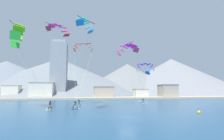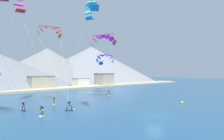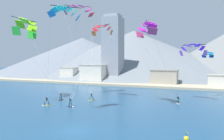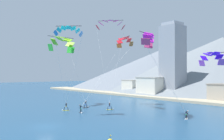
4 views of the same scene
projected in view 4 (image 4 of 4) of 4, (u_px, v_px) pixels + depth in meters
The scene contains 18 objects.
ground_plane at pixel (46, 127), 38.69m from camera, with size 400.00×400.00×0.00m, color navy.
kitesurfer_near_lead at pixel (86, 106), 60.22m from camera, with size 0.63×1.78×1.73m.
kitesurfer_near_trail at pixel (111, 108), 56.67m from camera, with size 1.11×1.74×1.74m.
kitesurfer_mid_center at pixel (187, 116), 45.42m from camera, with size 1.14×1.73×1.66m.
kitesurfer_far_left at pixel (81, 110), 52.12m from camera, with size 1.77×1.00×1.81m.
kitesurfer_far_right at pixel (65, 108), 55.59m from camera, with size 1.40×1.61×1.76m.
parafoil_kite_near_lead at pixel (63, 43), 63.98m from camera, with size 9.38×8.42×16.45m.
parafoil_kite_near_trail at pixel (110, 24), 65.26m from camera, with size 9.39×8.87×21.07m.
parafoil_kite_mid_center at pixel (149, 39), 46.97m from camera, with size 8.03×7.17×14.66m.
parafoil_kite_far_left at pixel (124, 41), 58.74m from camera, with size 5.49×12.30×15.57m.
parafoil_kite_far_right at pixel (68, 31), 48.84m from camera, with size 8.48×5.77×16.25m.
parafoil_kite_distant_high_outer at pixel (211, 57), 46.32m from camera, with size 5.77×3.27×2.52m.
shoreline_strip at pixel (210, 102), 70.21m from camera, with size 180.00×10.00×0.70m, color tan.
shore_building_harbour_front at pixel (150, 87), 89.45m from camera, with size 9.41×6.07×6.96m.
shore_building_promenade_mid at pixel (131, 87), 100.39m from camera, with size 6.48×4.41×5.71m.
highrise_tower at pixel (173, 60), 88.55m from camera, with size 7.00×7.00×26.38m.
mountain_peak_central_summit at pixel (223, 63), 126.69m from camera, with size 124.29×124.29×26.71m.
mountain_peak_east_shoulder at pixel (164, 68), 150.72m from camera, with size 111.95×111.95×23.43m.
Camera 4 is at (36.40, -16.95, 8.27)m, focal length 40.00 mm.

